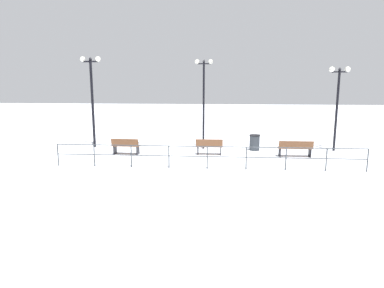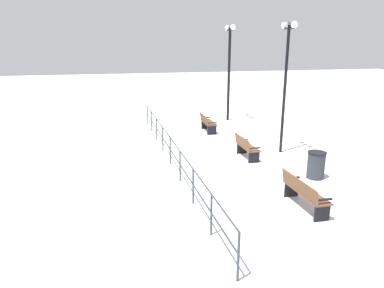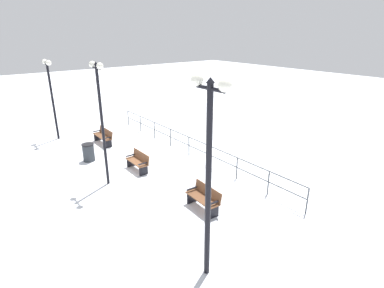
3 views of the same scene
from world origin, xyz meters
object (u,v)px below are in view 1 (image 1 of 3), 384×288
(bench_third, at_px, (126,146))
(lamppost_middle, at_px, (204,90))
(lamppost_near, at_px, (338,93))
(lamppost_far, at_px, (92,88))
(bench_nearest, at_px, (295,148))
(trash_bin, at_px, (255,142))
(bench_second, at_px, (209,146))

(bench_third, distance_m, lamppost_middle, 5.23)
(lamppost_near, distance_m, lamppost_far, 13.53)
(lamppost_far, bearing_deg, bench_nearest, -99.22)
(lamppost_near, xyz_separation_m, trash_bin, (-0.24, 4.35, -2.72))
(bench_third, xyz_separation_m, trash_bin, (1.65, -6.79, -0.01))
(bench_nearest, bearing_deg, lamppost_near, -54.06)
(lamppost_near, bearing_deg, bench_nearest, 125.93)
(bench_second, height_order, lamppost_middle, lamppost_middle)
(lamppost_middle, bearing_deg, lamppost_near, -90.00)
(lamppost_middle, height_order, trash_bin, lamppost_middle)
(bench_second, relative_size, lamppost_middle, 0.28)
(bench_nearest, relative_size, lamppost_middle, 0.34)
(bench_second, distance_m, bench_third, 4.34)
(bench_nearest, height_order, lamppost_middle, lamppost_middle)
(lamppost_near, bearing_deg, lamppost_far, 90.00)
(bench_second, relative_size, trash_bin, 1.58)
(bench_third, height_order, lamppost_middle, lamppost_middle)
(lamppost_near, xyz_separation_m, lamppost_middle, (-0.00, 7.19, 0.14))
(bench_nearest, distance_m, bench_third, 8.67)
(bench_third, relative_size, lamppost_far, 0.28)
(bench_second, bearing_deg, lamppost_near, -76.44)
(bench_nearest, xyz_separation_m, bench_second, (0.16, 4.33, -0.02))
(bench_nearest, relative_size, bench_second, 1.23)
(lamppost_middle, relative_size, trash_bin, 5.66)
(bench_second, bearing_deg, trash_bin, -60.48)
(bench_second, bearing_deg, bench_third, 93.53)
(bench_nearest, relative_size, lamppost_near, 0.37)
(bench_third, height_order, trash_bin, trash_bin)
(bench_third, xyz_separation_m, lamppost_far, (1.89, 2.38, 2.93))
(lamppost_near, height_order, trash_bin, lamppost_near)
(bench_second, distance_m, lamppost_near, 7.51)
(bench_third, relative_size, trash_bin, 1.66)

